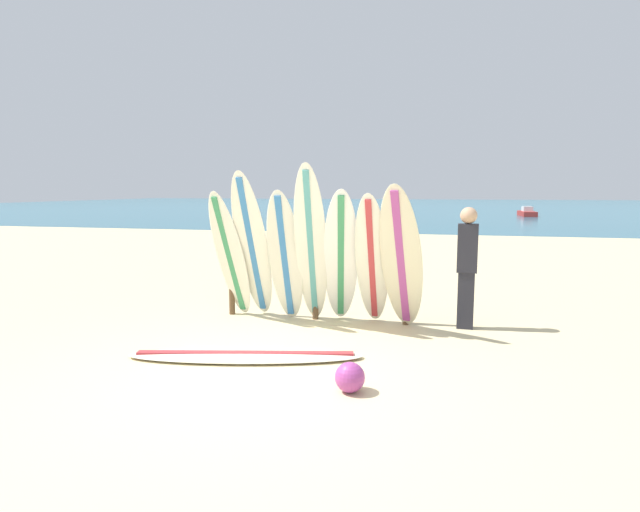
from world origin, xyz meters
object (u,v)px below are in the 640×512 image
at_px(surfboard_rack, 315,270).
at_px(surfboard_leaning_far_right, 401,259).
at_px(surfboard_leaning_center_left, 285,257).
at_px(surfboard_leaning_center, 311,246).
at_px(surfboard_leaning_center_right, 341,258).
at_px(small_boat_offshore, 527,213).
at_px(surfboard_lying_on_sand, 245,355).
at_px(beach_ball, 350,377).
at_px(surfboard_leaning_left, 252,247).
at_px(beachgoer_standing, 467,262).
at_px(surfboard_leaning_right, 372,261).
at_px(surfboard_leaning_far_left, 230,255).

distance_m(surfboard_rack, surfboard_leaning_far_right, 1.40).
xyz_separation_m(surfboard_leaning_center_left, surfboard_leaning_center, (0.41, -0.09, 0.18)).
relative_size(surfboard_leaning_center_right, small_boat_offshore, 0.66).
height_order(surfboard_leaning_center_left, surfboard_lying_on_sand, surfboard_leaning_center_left).
relative_size(small_boat_offshore, beach_ball, 10.15).
bearing_deg(small_boat_offshore, surfboard_leaning_center_left, -104.10).
height_order(surfboard_leaning_center_left, surfboard_leaning_center_right, surfboard_leaning_center_right).
xyz_separation_m(surfboard_leaning_left, beachgoer_standing, (3.07, 0.30, -0.17)).
distance_m(surfboard_rack, small_boat_offshore, 33.77).
bearing_deg(surfboard_rack, beach_ball, -69.46).
distance_m(surfboard_leaning_right, surfboard_leaning_far_right, 0.45).
height_order(surfboard_leaning_right, surfboard_lying_on_sand, surfboard_leaning_right).
distance_m(surfboard_leaning_center_left, beachgoer_standing, 2.58).
bearing_deg(surfboard_leaning_far_right, beachgoer_standing, 25.77).
xyz_separation_m(surfboard_leaning_left, small_boat_offshore, (8.83, 33.13, -0.86)).
relative_size(surfboard_leaning_left, surfboard_leaning_center, 0.96).
bearing_deg(surfboard_rack, surfboard_leaning_right, -18.18).
xyz_separation_m(surfboard_leaning_left, surfboard_leaning_center_right, (1.32, 0.03, -0.12)).
height_order(surfboard_rack, beach_ball, surfboard_rack).
bearing_deg(beachgoer_standing, surfboard_leaning_center_right, -171.35).
bearing_deg(surfboard_leaning_right, beach_ball, -87.28).
bearing_deg(surfboard_rack, surfboard_leaning_far_right, -18.53).
distance_m(surfboard_leaning_center, surfboard_leaning_right, 0.88).
bearing_deg(surfboard_leaning_center_left, surfboard_rack, 39.93).
bearing_deg(beachgoer_standing, surfboard_leaning_center, -169.62).
bearing_deg(surfboard_leaning_left, surfboard_leaning_center_left, -0.76).
distance_m(surfboard_leaning_center_right, small_boat_offshore, 33.94).
distance_m(surfboard_leaning_far_right, surfboard_lying_on_sand, 2.46).
bearing_deg(surfboard_lying_on_sand, beachgoer_standing, 37.31).
xyz_separation_m(surfboard_leaning_far_left, small_boat_offshore, (9.20, 33.09, -0.72)).
bearing_deg(surfboard_rack, surfboard_leaning_far_left, -167.55).
relative_size(beachgoer_standing, beach_ball, 5.79).
height_order(surfboard_leaning_center_left, surfboard_leaning_far_right, surfboard_leaning_far_right).
height_order(surfboard_leaning_far_left, beach_ball, surfboard_leaning_far_left).
bearing_deg(surfboard_leaning_far_right, small_boat_offshore, 78.71).
bearing_deg(surfboard_leaning_far_left, surfboard_lying_on_sand, -62.14).
relative_size(surfboard_leaning_right, small_boat_offshore, 0.64).
distance_m(surfboard_leaning_left, surfboard_leaning_right, 1.78).
height_order(surfboard_leaning_left, surfboard_lying_on_sand, surfboard_leaning_left).
bearing_deg(surfboard_leaning_far_right, surfboard_leaning_center_right, 169.51).
xyz_separation_m(surfboard_leaning_left, surfboard_leaning_center_left, (0.50, -0.01, -0.13)).
bearing_deg(surfboard_leaning_far_right, surfboard_leaning_far_left, 176.38).
relative_size(surfboard_rack, small_boat_offshore, 0.93).
height_order(surfboard_leaning_left, surfboard_leaning_far_right, surfboard_leaning_left).
bearing_deg(small_boat_offshore, surfboard_leaning_far_right, -101.29).
relative_size(surfboard_leaning_left, surfboard_leaning_center_right, 1.13).
height_order(surfboard_rack, surfboard_leaning_far_right, surfboard_leaning_far_right).
relative_size(surfboard_leaning_right, surfboard_leaning_far_right, 0.94).
relative_size(surfboard_leaning_far_left, surfboard_leaning_center_left, 0.99).
bearing_deg(small_boat_offshore, surfboard_leaning_center_right, -102.78).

